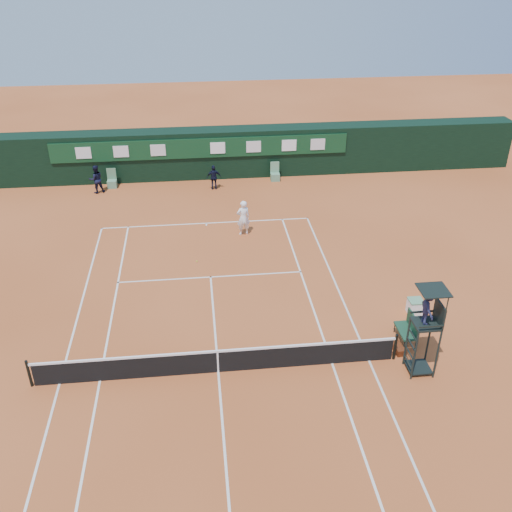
{
  "coord_description": "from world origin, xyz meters",
  "views": [
    {
      "loc": [
        -0.39,
        -15.54,
        13.59
      ],
      "look_at": [
        2.02,
        6.0,
        1.2
      ],
      "focal_mm": 40.0,
      "sensor_mm": 36.0,
      "label": 1
    }
  ],
  "objects_px": {
    "tennis_net": "(218,361)",
    "player_bench": "(409,328)",
    "cooler": "(415,307)",
    "player": "(243,218)",
    "umpire_chair": "(428,314)"
  },
  "relations": [
    {
      "from": "umpire_chair",
      "to": "player",
      "type": "distance_m",
      "value": 12.36
    },
    {
      "from": "cooler",
      "to": "player_bench",
      "type": "bearing_deg",
      "value": -117.83
    },
    {
      "from": "tennis_net",
      "to": "player_bench",
      "type": "xyz_separation_m",
      "value": [
        7.27,
        1.0,
        0.09
      ]
    },
    {
      "from": "cooler",
      "to": "player",
      "type": "bearing_deg",
      "value": 129.14
    },
    {
      "from": "player_bench",
      "to": "cooler",
      "type": "distance_m",
      "value": 1.92
    },
    {
      "from": "umpire_chair",
      "to": "player_bench",
      "type": "relative_size",
      "value": 2.85
    },
    {
      "from": "umpire_chair",
      "to": "cooler",
      "type": "distance_m",
      "value": 4.15
    },
    {
      "from": "tennis_net",
      "to": "cooler",
      "type": "xyz_separation_m",
      "value": [
        8.15,
        2.68,
        -0.18
      ]
    },
    {
      "from": "player_bench",
      "to": "umpire_chair",
      "type": "bearing_deg",
      "value": -97.24
    },
    {
      "from": "umpire_chair",
      "to": "cooler",
      "type": "height_order",
      "value": "umpire_chair"
    },
    {
      "from": "player",
      "to": "cooler",
      "type": "bearing_deg",
      "value": 116.91
    },
    {
      "from": "umpire_chair",
      "to": "player_bench",
      "type": "height_order",
      "value": "umpire_chair"
    },
    {
      "from": "cooler",
      "to": "tennis_net",
      "type": "bearing_deg",
      "value": -161.78
    },
    {
      "from": "cooler",
      "to": "player",
      "type": "xyz_separation_m",
      "value": [
        -6.29,
        7.73,
        0.61
      ]
    },
    {
      "from": "cooler",
      "to": "player",
      "type": "distance_m",
      "value": 9.99
    }
  ]
}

